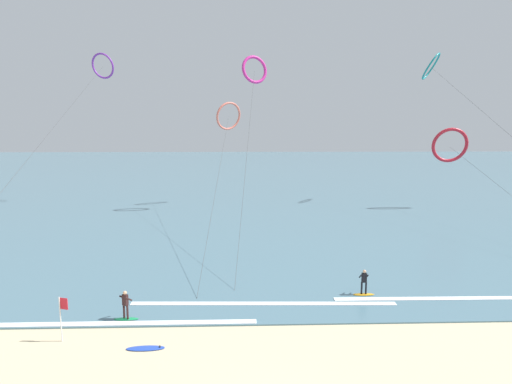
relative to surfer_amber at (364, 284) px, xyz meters
name	(u,v)px	position (x,y,z in m)	size (l,w,h in m)	color
sea_water	(247,168)	(-6.70, 96.02, -0.78)	(400.00, 200.00, 0.08)	slate
surfer_amber	(364,284)	(0.00, 0.00, 0.00)	(1.40, 0.59, 1.70)	orange
surfer_emerald	(126,307)	(-14.53, -3.10, 0.00)	(1.40, 0.71, 1.70)	#199351
kite_magenta	(254,70)	(-6.29, 30.01, 17.88)	(4.05, 30.45, 20.61)	#CC288E
kite_coral	(229,116)	(-9.92, 35.06, 12.07)	(4.10, 37.32, 14.96)	#EA7260
kite_crimson	(450,145)	(20.49, 30.15, 8.02)	(4.99, 29.68, 11.27)	red
kite_teal	(431,67)	(19.99, 36.21, 19.36)	(4.21, 42.35, 22.15)	teal
kite_violet	(103,66)	(-28.50, 37.72, 19.42)	(3.98, 38.78, 22.15)	purple
surfboard_spare	(146,348)	(-12.70, -6.22, -0.78)	(1.92, 0.58, 0.20)	#2647B7
beach_flag	(62,312)	(-17.06, -5.32, 0.77)	(0.47, 0.15, 2.37)	silver
wave_crest_near	(101,324)	(-15.75, -3.64, -0.76)	(17.23, 0.50, 0.12)	white
wave_crest_mid	(263,304)	(-6.63, -1.24, -0.76)	(16.42, 0.50, 0.12)	white
wave_crest_far	(475,299)	(6.93, -0.84, -0.76)	(18.05, 0.50, 0.12)	white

